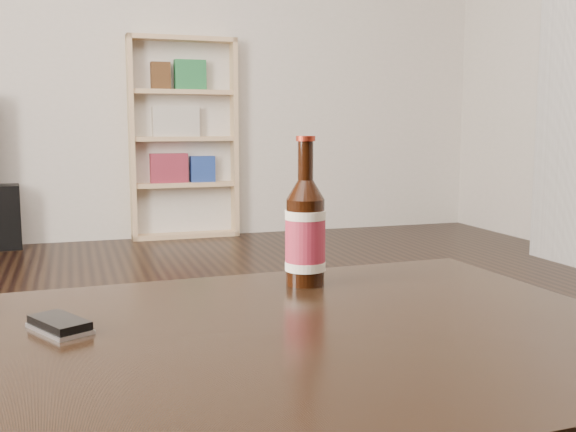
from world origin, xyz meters
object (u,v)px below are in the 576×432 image
object	(u,v)px
beer_bottle	(305,233)
bookshelf	(179,134)
phone	(60,325)
coffee_table	(197,388)

from	to	relation	value
beer_bottle	bookshelf	bearing A→B (deg)	84.78
bookshelf	phone	world-z (taller)	bookshelf
phone	coffee_table	bearing A→B (deg)	-60.74
coffee_table	phone	xyz separation A→B (m)	(-0.16, 0.10, 0.07)
bookshelf	phone	size ratio (longest dim) A/B	11.77
beer_bottle	phone	size ratio (longest dim) A/B	2.33
phone	bookshelf	bearing A→B (deg)	50.55
beer_bottle	phone	bearing A→B (deg)	-159.51
bookshelf	beer_bottle	bearing A→B (deg)	-96.25
coffee_table	beer_bottle	distance (m)	0.36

